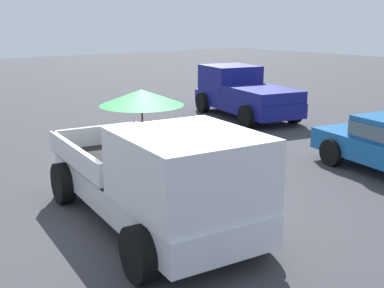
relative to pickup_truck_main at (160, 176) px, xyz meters
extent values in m
plane|color=#38383D|center=(-0.45, 0.05, -0.99)|extent=(80.00, 80.00, 0.00)
cylinder|color=black|center=(1.42, 0.78, -0.59)|extent=(0.83, 0.39, 0.80)
cylinder|color=black|center=(1.15, -1.16, -0.59)|extent=(0.83, 0.39, 0.80)
cylinder|color=black|center=(-2.05, 1.26, -0.59)|extent=(0.83, 0.39, 0.80)
cylinder|color=black|center=(-2.31, -0.68, -0.59)|extent=(0.83, 0.39, 0.80)
cube|color=silver|center=(-0.45, 0.05, -0.42)|extent=(5.20, 2.46, 0.50)
cube|color=silver|center=(0.94, -0.14, 0.37)|extent=(2.33, 2.13, 1.08)
cube|color=#4C606B|center=(1.93, -0.28, 0.57)|extent=(0.29, 1.71, 0.64)
cube|color=black|center=(-1.59, 0.20, -0.14)|extent=(3.02, 2.20, 0.06)
cube|color=silver|center=(-1.46, 1.12, 0.09)|extent=(2.79, 0.48, 0.40)
cube|color=silver|center=(-1.71, -0.71, 0.09)|extent=(2.79, 0.48, 0.40)
cube|color=silver|center=(-2.93, 0.39, 0.09)|extent=(0.35, 1.84, 0.40)
ellipsoid|color=#472D19|center=(-0.69, 0.23, 0.15)|extent=(0.72, 0.41, 0.52)
sphere|color=#472D19|center=(-0.39, 0.19, 0.47)|extent=(0.32, 0.32, 0.28)
cone|color=#472D19|center=(-0.38, 0.27, 0.61)|extent=(0.10, 0.10, 0.12)
cone|color=#472D19|center=(-0.40, 0.11, 0.61)|extent=(0.10, 0.10, 0.12)
cylinder|color=black|center=(-0.95, 0.29, 0.47)|extent=(0.03, 0.03, 1.17)
cone|color=#19722D|center=(-0.95, 0.29, 1.16)|extent=(1.69, 1.69, 0.28)
cylinder|color=black|center=(-8.09, 7.68, -0.61)|extent=(0.80, 0.42, 0.76)
cylinder|color=black|center=(-7.66, 9.53, -0.61)|extent=(0.80, 0.42, 0.76)
cylinder|color=black|center=(-4.97, 6.95, -0.61)|extent=(0.80, 0.42, 0.76)
cylinder|color=black|center=(-4.54, 8.81, -0.61)|extent=(0.80, 0.42, 0.76)
cube|color=navy|center=(-6.32, 8.24, -0.44)|extent=(5.08, 2.84, 0.50)
cube|color=navy|center=(-7.48, 8.51, 0.31)|extent=(2.26, 2.18, 1.00)
cube|color=navy|center=(-5.34, 8.02, 0.01)|extent=(3.04, 2.36, 0.40)
cylinder|color=black|center=(-0.59, 5.52, -0.66)|extent=(0.69, 0.35, 0.66)
cylinder|color=black|center=(-0.22, 7.24, -0.66)|extent=(0.69, 0.35, 0.66)
camera|label=1|loc=(6.39, -4.43, 2.49)|focal=46.28mm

